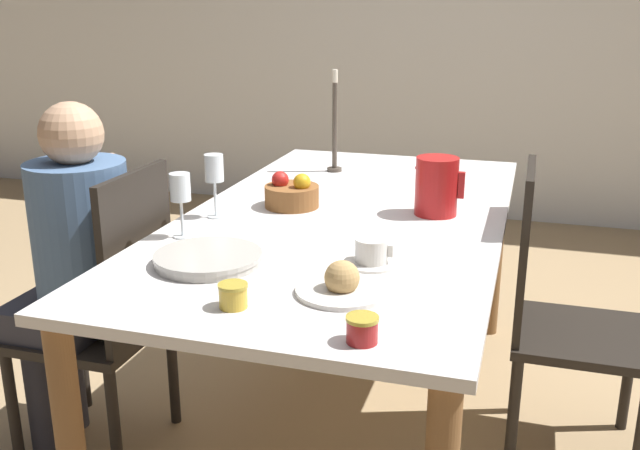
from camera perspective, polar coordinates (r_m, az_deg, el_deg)
ground_plane at (r=2.65m, az=1.89°, el=-15.51°), size 20.00×20.00×0.00m
wall_back at (r=4.97m, az=10.72°, el=15.50°), size 10.00×0.06×2.60m
dining_table at (r=2.35m, az=2.05°, el=-1.31°), size 1.01×1.93×0.78m
chair_person_side at (r=2.39m, az=-16.44°, el=-6.66°), size 0.42×0.42×0.96m
chair_opposite at (r=2.42m, az=18.40°, el=-6.54°), size 0.42×0.42×0.96m
person_seated at (r=2.36m, az=-18.99°, el=-2.24°), size 0.39×0.41×1.16m
red_pitcher at (r=2.32m, az=9.31°, el=3.11°), size 0.16×0.14×0.19m
wine_glass_water at (r=2.28m, az=-8.47°, el=4.29°), size 0.06×0.06×0.20m
wine_glass_juice at (r=2.09m, az=-11.11°, el=2.67°), size 0.06×0.06×0.19m
teacup_near_person at (r=1.87m, az=4.15°, el=-2.27°), size 0.15×0.15×0.07m
serving_tray at (r=1.90m, az=-8.93°, el=-2.67°), size 0.29×0.29×0.03m
bread_plate at (r=1.69m, az=1.77°, el=-4.76°), size 0.22×0.22×0.08m
jam_jar_amber at (r=1.45m, az=3.39°, el=-8.22°), size 0.07×0.07×0.06m
jam_jar_red at (r=1.62m, az=-6.97°, el=-5.52°), size 0.07×0.07×0.06m
fruit_bowl at (r=2.40m, az=-2.28°, el=2.48°), size 0.18×0.18×0.12m
candlestick_tall at (r=2.89m, az=1.18°, el=7.54°), size 0.06×0.06×0.41m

